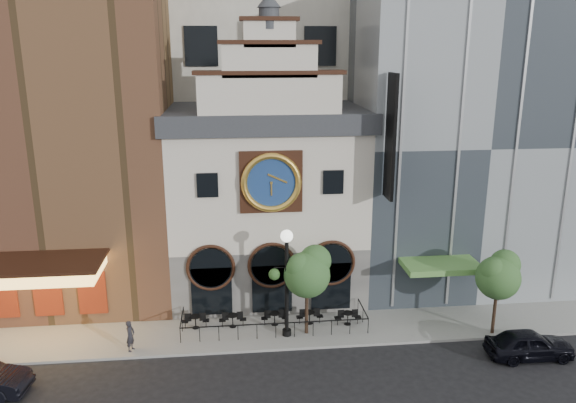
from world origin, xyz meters
The scene contains 16 objects.
ground centered at (0.00, 0.00, 0.00)m, with size 120.00×120.00×0.00m, color black.
sidewalk centered at (0.00, 2.50, 0.07)m, with size 44.00×5.00×0.15m, color gray.
clock_building centered at (0.00, 7.82, 6.69)m, with size 12.60×8.78×18.65m.
theater_building centered at (-13.00, 9.96, 12.60)m, with size 14.00×15.60×25.00m.
retail_building centered at (12.99, 9.99, 10.14)m, with size 14.00×14.40×20.00m.
cafe_railing centered at (0.00, 2.50, 0.60)m, with size 10.60×2.60×0.90m, color black, non-canonical shape.
bistro_0 centered at (-4.56, 2.83, 0.61)m, with size 1.58×0.68×0.90m.
bistro_1 centered at (-2.40, 2.75, 0.61)m, with size 1.58×0.68×0.90m.
bistro_2 centered at (0.06, 2.74, 0.61)m, with size 1.58×0.68×0.90m.
bistro_3 centered at (2.13, 2.68, 0.61)m, with size 1.58×0.68×0.90m.
bistro_4 centered at (4.35, 2.35, 0.61)m, with size 1.58×0.68×0.90m.
car_right centered at (13.25, -1.98, 0.78)m, with size 1.84×4.57×1.56m, color black.
pedestrian centered at (-7.89, 0.69, 1.02)m, with size 0.63×0.41×1.73m, color black.
lamppost centered at (0.65, 1.46, 4.05)m, with size 2.01×0.78×6.31m.
tree_left centered at (1.84, 1.63, 3.97)m, with size 2.70×2.60×5.20m.
tree_right centered at (12.46, 0.54, 3.76)m, with size 2.55×2.46×4.92m.
Camera 1 is at (-2.26, -27.10, 16.09)m, focal length 35.00 mm.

